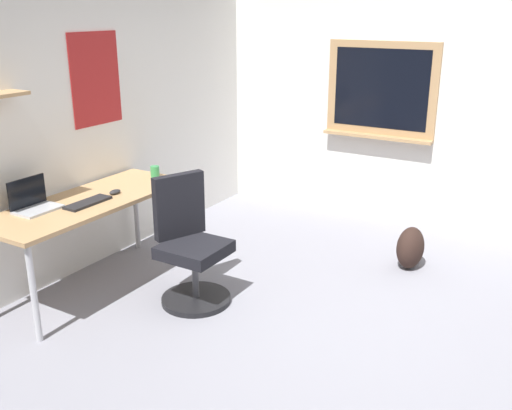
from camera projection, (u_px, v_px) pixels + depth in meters
ground_plane at (349, 347)px, 3.78m from camera, size 5.20×5.20×0.00m
wall_back at (66, 114)px, 4.55m from camera, size 5.00×0.30×2.60m
wall_right at (455, 98)px, 5.36m from camera, size 0.22×5.00×2.60m
desk at (90, 207)px, 4.39m from camera, size 1.66×0.63×0.73m
office_chair at (190, 249)px, 4.28m from camera, size 0.53×0.55×0.95m
laptop at (34, 203)px, 4.12m from camera, size 0.31×0.21×0.23m
keyboard at (88, 203)px, 4.26m from camera, size 0.37×0.13×0.02m
computer_mouse at (115, 192)px, 4.48m from camera, size 0.10×0.06×0.03m
coffee_mug at (155, 171)px, 4.93m from camera, size 0.08×0.08×0.09m
backpack at (410, 248)px, 4.89m from camera, size 0.32×0.22×0.36m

